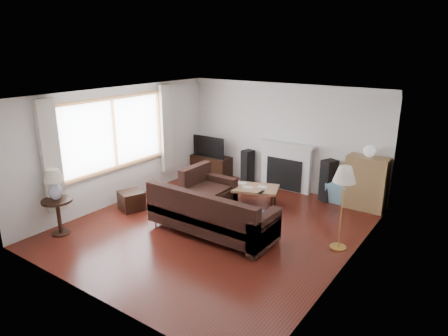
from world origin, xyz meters
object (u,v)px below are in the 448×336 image
Objects in this scene: floor_lamp at (342,208)px; side_table at (59,217)px; tv_stand at (211,166)px; sectional_sofa at (212,212)px; coffee_table at (250,197)px; bookshelf at (366,183)px.

floor_lamp reaches higher than side_table.
sectional_sofa reaches higher than tv_stand.
coffee_table is at bearing 162.84° from floor_lamp.
tv_stand is 1.58× the size of side_table.
coffee_table is (1.97, -1.27, -0.03)m from tv_stand.
bookshelf is 3.40m from sectional_sofa.
sectional_sofa is 2.19× the size of coffee_table.
sectional_sofa is 1.49m from coffee_table.
coffee_table is 3.78m from side_table.
coffee_table is 0.80× the size of floor_lamp.
floor_lamp is at bearing -85.30° from bookshelf.
sectional_sofa is (2.06, -2.74, 0.15)m from tv_stand.
sectional_sofa is at bearing -159.21° from floor_lamp.
coffee_table is at bearing -32.76° from tv_stand.
sectional_sofa is at bearing -53.12° from tv_stand.
floor_lamp is (2.19, -0.68, 0.50)m from coffee_table.
floor_lamp is at bearing 28.85° from side_table.
floor_lamp is 2.18× the size of side_table.
bookshelf is 0.44× the size of sectional_sofa.
sectional_sofa is 2.78m from side_table.
sectional_sofa is at bearing -124.88° from bookshelf.
side_table is (-4.37, -2.41, -0.40)m from floor_lamp.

